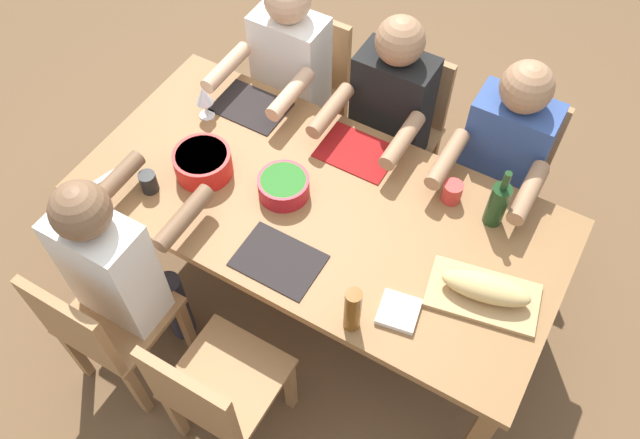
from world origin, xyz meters
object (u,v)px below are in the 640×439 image
object	(u,v)px
diner_far_center	(387,116)
serving_bowl_pasta	(203,162)
napkin_stack	(399,311)
cup_near_left	(149,182)
diner_near_left	(119,264)
serving_bowl_greens	(284,185)
chair_far_left	(307,85)
diner_far_right	(500,162)
beer_bottle	(353,310)
chair_far_right	(503,165)
bread_loaf	(486,288)
chair_near_center	(213,392)
chair_far_center	(400,124)
diner_far_left	(286,75)
wine_bottle	(498,204)
wine_glass	(204,97)
chair_near_left	(102,326)
cutting_board	(483,296)
dining_table	(320,215)
cup_far_right	(452,192)

from	to	relation	value
diner_far_center	serving_bowl_pasta	world-z (taller)	diner_far_center
diner_far_center	napkin_stack	world-z (taller)	diner_far_center
cup_near_left	napkin_stack	size ratio (longest dim) A/B	0.65
diner_near_left	serving_bowl_greens	distance (m)	0.71
chair_far_left	cup_near_left	world-z (taller)	chair_far_left
diner_far_right	beer_bottle	xyz separation A→B (m)	(-0.18, -1.02, 0.15)
chair_far_right	cup_near_left	bearing A→B (deg)	-137.47
diner_far_right	serving_bowl_greens	world-z (taller)	diner_far_right
chair_far_left	bread_loaf	distance (m)	1.57
chair_near_center	napkin_stack	world-z (taller)	chair_near_center
cup_near_left	serving_bowl_greens	bearing A→B (deg)	28.07
chair_far_center	serving_bowl_pasta	world-z (taller)	chair_far_center
chair_far_left	beer_bottle	size ratio (longest dim) A/B	3.86
diner_near_left	diner_far_right	xyz separation A→B (m)	(1.08, 1.22, 0.00)
serving_bowl_pasta	chair_far_left	bearing A→B (deg)	92.62
diner_far_left	wine_bottle	world-z (taller)	diner_far_left
diner_far_left	beer_bottle	bearing A→B (deg)	-48.37
diner_far_center	beer_bottle	distance (m)	1.09
bread_loaf	wine_glass	xyz separation A→B (m)	(-1.40, 0.24, 0.05)
diner_near_left	diner_far_left	world-z (taller)	same
diner_far_center	chair_near_left	bearing A→B (deg)	-111.03
chair_far_right	cutting_board	xyz separation A→B (m)	(0.18, -0.86, 0.27)
diner_far_right	serving_bowl_greens	distance (m)	0.95
dining_table	beer_bottle	xyz separation A→B (m)	(0.36, -0.41, 0.19)
dining_table	serving_bowl_pasta	distance (m)	0.53
diner_far_center	wine_glass	world-z (taller)	diner_far_center
chair_near_center	wine_glass	distance (m)	1.24
chair_far_left	napkin_stack	size ratio (longest dim) A/B	6.07
dining_table	serving_bowl_pasta	world-z (taller)	serving_bowl_pasta
wine_bottle	wine_glass	xyz separation A→B (m)	(-1.31, -0.10, 0.01)
serving_bowl_greens	cup_near_left	distance (m)	0.55
cup_near_left	wine_glass	bearing A→B (deg)	95.68
chair_near_left	cutting_board	distance (m)	1.48
cup_near_left	chair_near_left	bearing A→B (deg)	-79.52
serving_bowl_pasta	cutting_board	size ratio (longest dim) A/B	0.60
wine_bottle	chair_near_left	bearing A→B (deg)	-137.64
diner_far_right	cutting_board	xyz separation A→B (m)	(0.18, -0.68, 0.05)
cutting_board	diner_far_center	bearing A→B (deg)	136.78
cup_far_right	napkin_stack	world-z (taller)	cup_far_right
dining_table	cutting_board	size ratio (longest dim) A/B	4.91
diner_far_right	napkin_stack	size ratio (longest dim) A/B	8.57
bread_loaf	cup_near_left	distance (m)	1.38
napkin_stack	cup_far_right	bearing A→B (deg)	94.47
serving_bowl_pasta	beer_bottle	size ratio (longest dim) A/B	1.08
diner_far_right	serving_bowl_greens	size ratio (longest dim) A/B	5.76
chair_far_center	serving_bowl_greens	size ratio (longest dim) A/B	4.08
dining_table	cup_near_left	distance (m)	0.71
beer_bottle	serving_bowl_pasta	bearing A→B (deg)	160.24
chair_far_right	serving_bowl_pasta	bearing A→B (deg)	-139.40
chair_far_left	napkin_stack	xyz separation A→B (m)	(1.03, -1.08, 0.27)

